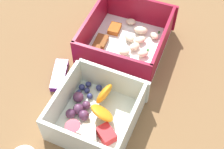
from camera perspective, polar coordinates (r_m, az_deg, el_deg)
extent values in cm
cube|color=brown|center=(59.43, 1.20, -1.37)|extent=(80.00, 80.00, 2.00)
cube|color=white|center=(63.46, 2.42, 5.07)|extent=(18.15, 16.47, 0.60)
cube|color=maroon|center=(55.75, -0.35, 1.61)|extent=(1.60, 15.40, 6.26)
cube|color=maroon|center=(66.83, 4.98, 11.94)|extent=(1.60, 15.40, 6.26)
cube|color=maroon|center=(62.98, -3.90, 8.97)|extent=(15.99, 1.64, 6.26)
cube|color=maroon|center=(59.83, 9.23, 5.34)|extent=(15.99, 1.64, 6.26)
ellipsoid|color=beige|center=(63.81, 3.26, 6.86)|extent=(2.93, 2.89, 1.21)
ellipsoid|color=beige|center=(58.69, 1.46, 1.82)|extent=(3.18, 3.47, 1.43)
ellipsoid|color=beige|center=(65.34, 5.39, 8.22)|extent=(2.44, 3.13, 1.41)
ellipsoid|color=beige|center=(59.57, 4.10, 2.24)|extent=(2.16, 2.42, 1.00)
ellipsoid|color=beige|center=(57.43, 5.42, 0.03)|extent=(3.22, 3.62, 1.50)
ellipsoid|color=beige|center=(61.18, 2.27, 4.24)|extent=(2.20, 2.61, 1.11)
ellipsoid|color=beige|center=(63.58, 5.30, 6.44)|extent=(2.83, 2.80, 1.17)
ellipsoid|color=beige|center=(64.88, 7.87, 7.17)|extent=(2.51, 2.46, 1.03)
ellipsoid|color=beige|center=(67.36, 3.53, 9.78)|extent=(1.81, 2.40, 1.12)
ellipsoid|color=beige|center=(61.17, 5.78, 3.91)|extent=(2.36, 2.63, 1.08)
ellipsoid|color=beige|center=(60.34, 0.44, 3.48)|extent=(2.38, 2.81, 1.19)
ellipsoid|color=beige|center=(62.19, 4.22, 5.19)|extent=(2.81, 2.65, 1.15)
cube|color=#AD5B1E|center=(66.01, 0.49, 8.51)|extent=(3.09, 2.30, 1.10)
cube|color=brown|center=(61.01, -2.95, 4.08)|extent=(3.39, 2.52, 1.63)
cube|color=brown|center=(63.45, -2.07, 6.15)|extent=(3.47, 2.34, 1.02)
cube|color=#387A33|center=(62.78, 6.66, 4.55)|extent=(0.60, 0.40, 0.20)
cube|color=#387A33|center=(59.10, 1.69, 0.92)|extent=(0.60, 0.40, 0.20)
cube|color=#387A33|center=(66.58, 4.83, 8.23)|extent=(0.60, 0.40, 0.20)
cube|color=#387A33|center=(66.59, 8.72, 7.74)|extent=(0.60, 0.40, 0.20)
cube|color=silver|center=(53.58, -2.88, -8.24)|extent=(15.03, 14.46, 0.60)
cube|color=silver|center=(48.30, -6.43, -12.65)|extent=(1.94, 13.11, 5.59)
cube|color=silver|center=(54.19, -0.05, -1.06)|extent=(1.94, 13.11, 5.59)
cube|color=silver|center=(52.83, -9.18, -4.15)|extent=(12.55, 1.89, 5.59)
cube|color=silver|center=(49.70, 3.60, -8.99)|extent=(12.55, 1.89, 5.59)
ellipsoid|color=orange|center=(53.15, -1.46, -3.60)|extent=(4.72, 3.70, 4.37)
ellipsoid|color=orange|center=(51.22, -1.67, -7.18)|extent=(5.55, 5.71, 4.18)
cube|color=red|center=(50.79, -1.06, -11.04)|extent=(3.76, 3.85, 1.85)
cube|color=#F4EACC|center=(50.99, -4.23, -10.97)|extent=(3.53, 3.13, 1.75)
sphere|color=#562D4C|center=(53.39, -6.26, -6.40)|extent=(1.85, 1.85, 1.85)
sphere|color=#562D4C|center=(54.66, -6.28, -4.18)|extent=(1.94, 1.94, 1.94)
sphere|color=#562D4C|center=(52.68, -5.25, -7.54)|extent=(1.84, 1.84, 1.84)
sphere|color=#562D4C|center=(53.17, -7.72, -7.22)|extent=(1.69, 1.69, 1.69)
sphere|color=#562D4C|center=(53.88, -4.78, -5.69)|extent=(1.50, 1.50, 1.50)
cone|color=red|center=(51.53, -7.21, -9.95)|extent=(2.55, 2.55, 2.04)
sphere|color=navy|center=(55.80, -6.16, -3.31)|extent=(0.96, 0.96, 0.96)
sphere|color=navy|center=(55.84, -4.66, -2.97)|extent=(1.07, 1.07, 1.07)
sphere|color=navy|center=(55.99, -2.43, -2.48)|extent=(1.15, 1.15, 1.15)
sphere|color=navy|center=(56.59, -4.41, -1.83)|extent=(1.09, 1.09, 1.09)
sphere|color=navy|center=(55.12, -4.13, -4.01)|extent=(1.07, 1.07, 1.07)
sphere|color=navy|center=(56.30, -5.64, -2.33)|extent=(1.16, 1.16, 1.16)
cube|color=#51197A|center=(59.25, -9.74, -0.10)|extent=(7.36, 3.95, 1.20)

